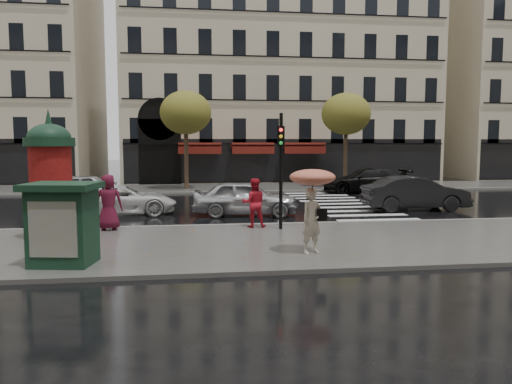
{
  "coord_description": "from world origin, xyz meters",
  "views": [
    {
      "loc": [
        -1.88,
        -15.68,
        3.22
      ],
      "look_at": [
        0.46,
        1.5,
        1.5
      ],
      "focal_mm": 35.0,
      "sensor_mm": 36.0,
      "label": 1
    }
  ],
  "objects": [
    {
      "name": "woman_red",
      "position": [
        0.49,
        2.29,
        1.02
      ],
      "size": [
        0.92,
        0.73,
        1.8
      ],
      "primitive_type": "imported",
      "rotation": [
        0.0,
        0.0,
        3.08
      ],
      "color": "red",
      "rests_on": "near_sidewalk"
    },
    {
      "name": "man_burgundy",
      "position": [
        -4.7,
        2.4,
        1.12
      ],
      "size": [
        1.02,
        0.7,
        1.99
      ],
      "primitive_type": "imported",
      "rotation": [
        0.0,
        0.0,
        3.21
      ],
      "color": "#521025",
      "rests_on": "near_sidewalk"
    },
    {
      "name": "zebra_crossing",
      "position": [
        6.0,
        9.6,
        0.01
      ],
      "size": [
        3.6,
        11.75,
        0.01
      ],
      "primitive_type": "cube",
      "color": "silver",
      "rests_on": "ground"
    },
    {
      "name": "newsstand",
      "position": [
        -5.05,
        -2.63,
        1.19
      ],
      "size": [
        1.95,
        1.73,
        2.09
      ],
      "color": "#133120",
      "rests_on": "near_sidewalk"
    },
    {
      "name": "morris_column",
      "position": [
        -6.2,
        0.79,
        2.12
      ],
      "size": [
        1.55,
        1.55,
        4.17
      ],
      "color": "#133120",
      "rests_on": "near_sidewalk"
    },
    {
      "name": "car_darkgrey",
      "position": [
        8.84,
        6.71,
        0.81
      ],
      "size": [
        4.98,
        1.86,
        1.63
      ],
      "primitive_type": "imported",
      "rotation": [
        0.0,
        0.0,
        1.54
      ],
      "color": "black",
      "rests_on": "ground"
    },
    {
      "name": "far_sidewalk",
      "position": [
        0.0,
        19.0,
        0.06
      ],
      "size": [
        90.0,
        6.0,
        0.12
      ],
      "primitive_type": "cube",
      "color": "#474744",
      "rests_on": "ground"
    },
    {
      "name": "traffic_light",
      "position": [
        1.38,
        1.72,
        2.63
      ],
      "size": [
        0.29,
        0.4,
        4.14
      ],
      "color": "black",
      "rests_on": "near_sidewalk"
    },
    {
      "name": "car_silver",
      "position": [
        0.6,
        6.02,
        0.79
      ],
      "size": [
        4.82,
        2.45,
        1.57
      ],
      "primitive_type": "imported",
      "rotation": [
        0.0,
        0.0,
        1.44
      ],
      "color": "silver",
      "rests_on": "ground"
    },
    {
      "name": "ground",
      "position": [
        0.0,
        0.0,
        0.0
      ],
      "size": [
        160.0,
        160.0,
        0.0
      ],
      "primitive_type": "plane",
      "color": "black",
      "rests_on": "ground"
    },
    {
      "name": "car_white",
      "position": [
        -4.85,
        6.97,
        0.67
      ],
      "size": [
        5.06,
        2.76,
        1.35
      ],
      "primitive_type": "imported",
      "rotation": [
        0.0,
        0.0,
        1.68
      ],
      "color": "white",
      "rests_on": "ground"
    },
    {
      "name": "near_sidewalk",
      "position": [
        0.0,
        -0.5,
        0.06
      ],
      "size": [
        90.0,
        7.0,
        0.12
      ],
      "primitive_type": "cube",
      "color": "#474744",
      "rests_on": "ground"
    },
    {
      "name": "car_black",
      "position": [
        9.44,
        15.0,
        0.79
      ],
      "size": [
        5.68,
        2.82,
        1.59
      ],
      "primitive_type": "imported",
      "rotation": [
        0.0,
        0.0,
        -1.68
      ],
      "color": "black",
      "rests_on": "ground"
    },
    {
      "name": "bldg_far_corner",
      "position": [
        6.0,
        30.0,
        11.31
      ],
      "size": [
        26.0,
        14.0,
        22.9
      ],
      "color": "#B7A88C",
      "rests_on": "ground"
    },
    {
      "name": "woman_umbrella",
      "position": [
        1.53,
        -2.24,
        1.73
      ],
      "size": [
        1.27,
        1.27,
        2.45
      ],
      "color": "#C1B39F",
      "rests_on": "near_sidewalk"
    },
    {
      "name": "far_kerb",
      "position": [
        0.0,
        16.0,
        0.07
      ],
      "size": [
        90.0,
        0.25,
        0.14
      ],
      "primitive_type": "cube",
      "color": "slate",
      "rests_on": "ground"
    },
    {
      "name": "car_far_silver",
      "position": [
        -7.92,
        11.52,
        0.79
      ],
      "size": [
        4.77,
        2.22,
        1.58
      ],
      "primitive_type": "imported",
      "rotation": [
        0.0,
        0.0,
        -1.49
      ],
      "color": "#B4B4B9",
      "rests_on": "ground"
    },
    {
      "name": "tree_far_left",
      "position": [
        -2.0,
        18.0,
        5.17
      ],
      "size": [
        3.4,
        3.4,
        6.64
      ],
      "color": "#38281C",
      "rests_on": "ground"
    },
    {
      "name": "tree_far_right",
      "position": [
        9.0,
        18.0,
        5.17
      ],
      "size": [
        3.4,
        3.4,
        6.64
      ],
      "color": "#38281C",
      "rests_on": "ground"
    },
    {
      "name": "near_kerb",
      "position": [
        0.0,
        3.0,
        0.07
      ],
      "size": [
        90.0,
        0.25,
        0.14
      ],
      "primitive_type": "cube",
      "color": "slate",
      "rests_on": "ground"
    }
  ]
}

